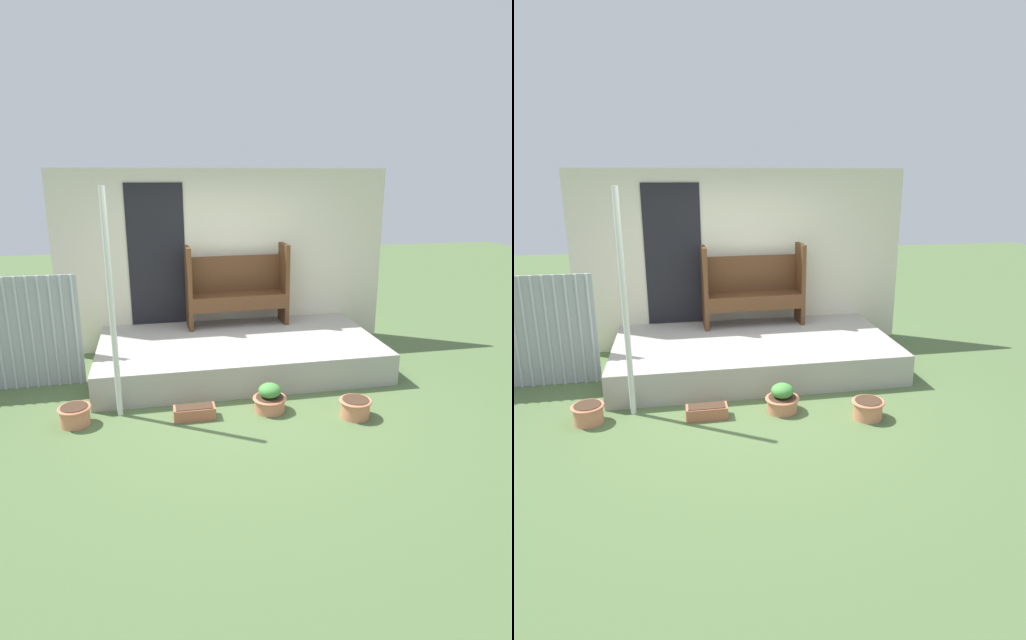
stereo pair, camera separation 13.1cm
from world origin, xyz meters
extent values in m
plane|color=#516B3D|center=(0.00, 0.00, 0.00)|extent=(24.00, 24.00, 0.00)
cube|color=#A8A399|center=(0.19, 0.99, 0.20)|extent=(3.65, 1.98, 0.40)
cube|color=beige|center=(0.19, 2.01, 1.30)|extent=(4.85, 0.06, 2.60)
cube|color=black|center=(-0.81, 1.97, 1.41)|extent=(0.80, 0.02, 2.00)
cylinder|color=#AAB0B5|center=(-2.59, 0.87, 0.69)|extent=(0.04, 0.04, 1.38)
cylinder|color=#AAB0B5|center=(-2.46, 0.87, 0.69)|extent=(0.04, 0.04, 1.38)
cylinder|color=#AAB0B5|center=(-2.34, 0.87, 0.69)|extent=(0.04, 0.04, 1.38)
cylinder|color=#AAB0B5|center=(-2.21, 0.87, 0.69)|extent=(0.04, 0.04, 1.38)
cylinder|color=#AAB0B5|center=(-2.09, 0.87, 0.69)|extent=(0.04, 0.04, 1.38)
cylinder|color=#AAB0B5|center=(-1.96, 0.87, 0.69)|extent=(0.04, 0.04, 1.38)
cylinder|color=#AAB0B5|center=(-1.84, 0.87, 0.69)|extent=(0.04, 0.04, 1.38)
cylinder|color=silver|center=(-1.31, -0.11, 1.21)|extent=(0.06, 0.06, 2.41)
cube|color=#54331C|center=(-0.40, 1.65, 0.98)|extent=(0.07, 0.40, 1.16)
cube|color=#54331C|center=(0.99, 1.70, 0.98)|extent=(0.07, 0.40, 1.16)
cube|color=#54331C|center=(0.29, 1.67, 0.84)|extent=(1.34, 0.44, 0.04)
cube|color=#54331C|center=(0.30, 1.49, 0.74)|extent=(1.33, 0.07, 0.17)
cube|color=#54331C|center=(0.29, 1.85, 1.12)|extent=(1.33, 0.08, 0.52)
cylinder|color=tan|center=(-1.76, -0.25, 0.10)|extent=(0.30, 0.30, 0.20)
torus|color=tan|center=(-1.76, -0.25, 0.19)|extent=(0.34, 0.34, 0.02)
cylinder|color=#422D1E|center=(-1.76, -0.25, 0.20)|extent=(0.28, 0.28, 0.01)
cylinder|color=tan|center=(0.30, -0.35, 0.08)|extent=(0.33, 0.33, 0.16)
torus|color=tan|center=(0.30, -0.35, 0.15)|extent=(0.38, 0.38, 0.02)
cylinder|color=#422D1E|center=(0.30, -0.35, 0.17)|extent=(0.31, 0.31, 0.01)
ellipsoid|color=#478C3D|center=(0.30, -0.35, 0.24)|extent=(0.25, 0.25, 0.16)
cylinder|color=tan|center=(1.17, -0.68, 0.10)|extent=(0.31, 0.31, 0.20)
torus|color=tan|center=(1.17, -0.68, 0.19)|extent=(0.35, 0.35, 0.02)
cylinder|color=#422D1E|center=(1.17, -0.68, 0.20)|extent=(0.28, 0.28, 0.01)
cube|color=#B76647|center=(-0.53, -0.36, 0.07)|extent=(0.44, 0.19, 0.13)
cube|color=#422D1E|center=(-0.53, -0.36, 0.14)|extent=(0.39, 0.16, 0.01)
camera|label=1|loc=(-0.88, -5.23, 2.51)|focal=28.00mm
camera|label=2|loc=(-0.75, -5.25, 2.51)|focal=28.00mm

